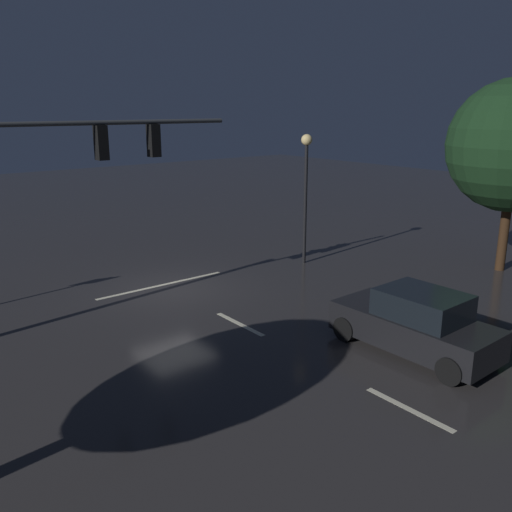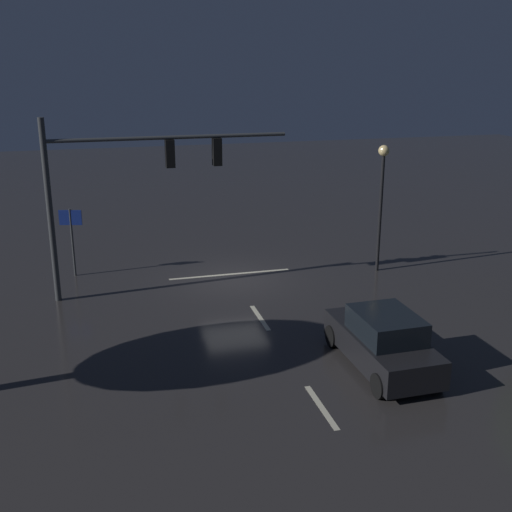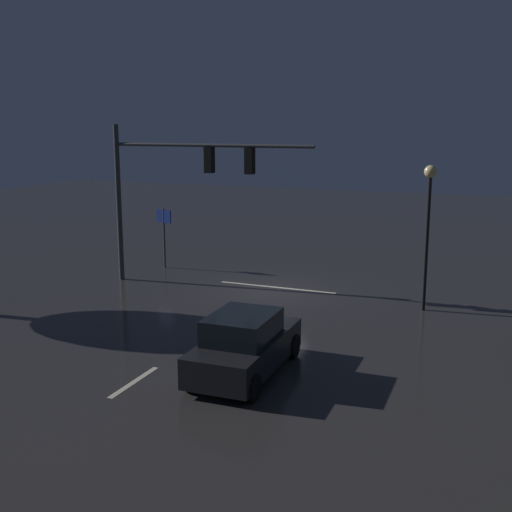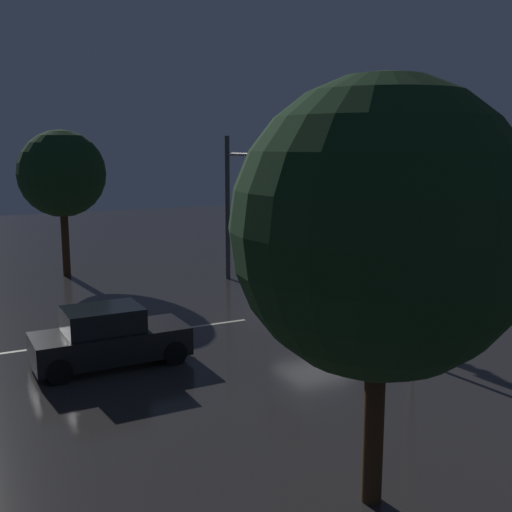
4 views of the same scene
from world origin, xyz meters
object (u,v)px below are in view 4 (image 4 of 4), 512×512
car_approaching (109,338)px  street_lamp_left_kerb (419,237)px  tree_right_near (62,174)px  tree_left_far (380,229)px  traffic_signal_assembly (255,185)px  route_sign (284,234)px

car_approaching → street_lamp_left_kerb: (-3.60, -7.97, 2.83)m
street_lamp_left_kerb → tree_right_near: bearing=21.8°
tree_left_far → traffic_signal_assembly: bearing=-19.6°
street_lamp_left_kerb → traffic_signal_assembly: bearing=0.7°
traffic_signal_assembly → tree_right_near: (6.93, 6.63, 0.30)m
route_sign → tree_right_near: bearing=63.2°
traffic_signal_assembly → route_sign: traffic_signal_assembly is taller
traffic_signal_assembly → tree_left_far: bearing=160.4°
car_approaching → traffic_signal_assembly: bearing=-51.1°
route_sign → tree_left_far: 19.51m
traffic_signal_assembly → car_approaching: bearing=128.9°
street_lamp_left_kerb → route_sign: (12.17, -2.54, -1.62)m
traffic_signal_assembly → tree_left_far: (-15.28, 5.45, 0.29)m
car_approaching → route_sign: size_ratio=1.58×
tree_left_far → car_approaching: bearing=15.0°
tree_left_far → tree_right_near: bearing=3.0°
route_sign → tree_right_near: size_ratio=0.40×
traffic_signal_assembly → tree_right_near: bearing=43.7°
car_approaching → tree_right_near: bearing=-5.2°
traffic_signal_assembly → street_lamp_left_kerb: traffic_signal_assembly is taller
traffic_signal_assembly → route_sign: size_ratio=3.13×
car_approaching → tree_right_near: tree_right_near is taller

